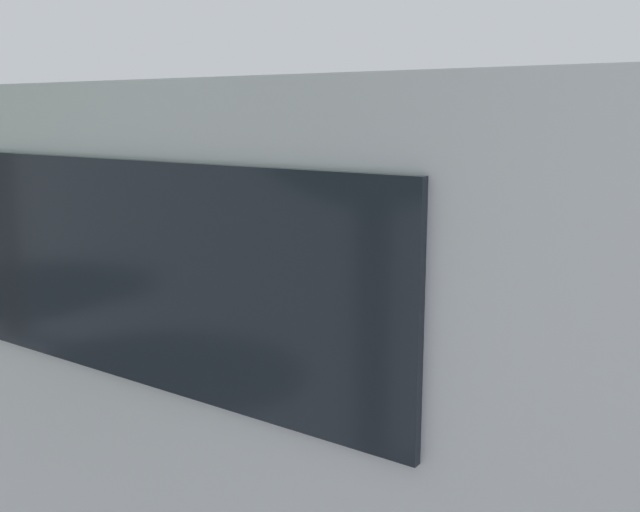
{
  "coord_description": "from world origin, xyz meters",
  "views": [
    {
      "loc": [
        -5.54,
        8.78,
        3.12
      ],
      "look_at": [
        0.19,
        0.34,
        1.1
      ],
      "focal_mm": 41.35,
      "sensor_mm": 36.0,
      "label": 1
    }
  ],
  "objects_px": {
    "tour_bus": "(10,289)",
    "spectator_far_left": "(406,312)",
    "spectator_centre": "(256,284)",
    "parked_motorcycle_silver": "(179,346)",
    "spectator_left": "(315,302)",
    "spectator_far_right": "(119,275)",
    "spectator_right": "(163,281)",
    "stunt_motorcycle": "(370,232)"
  },
  "relations": [
    {
      "from": "tour_bus",
      "to": "spectator_far_left",
      "type": "relative_size",
      "value": 5.91
    },
    {
      "from": "spectator_centre",
      "to": "parked_motorcycle_silver",
      "type": "bearing_deg",
      "value": 66.08
    },
    {
      "from": "spectator_far_left",
      "to": "parked_motorcycle_silver",
      "type": "relative_size",
      "value": 0.89
    },
    {
      "from": "spectator_far_left",
      "to": "spectator_left",
      "type": "distance_m",
      "value": 1.23
    },
    {
      "from": "parked_motorcycle_silver",
      "to": "spectator_far_right",
      "type": "bearing_deg",
      "value": -20.02
    },
    {
      "from": "tour_bus",
      "to": "spectator_far_left",
      "type": "height_order",
      "value": "tour_bus"
    },
    {
      "from": "spectator_far_left",
      "to": "spectator_centre",
      "type": "relative_size",
      "value": 1.01
    },
    {
      "from": "spectator_left",
      "to": "parked_motorcycle_silver",
      "type": "distance_m",
      "value": 1.63
    },
    {
      "from": "parked_motorcycle_silver",
      "to": "spectator_far_left",
      "type": "bearing_deg",
      "value": -162.24
    },
    {
      "from": "spectator_right",
      "to": "stunt_motorcycle",
      "type": "bearing_deg",
      "value": -93.55
    },
    {
      "from": "spectator_far_right",
      "to": "stunt_motorcycle",
      "type": "height_order",
      "value": "stunt_motorcycle"
    },
    {
      "from": "stunt_motorcycle",
      "to": "spectator_far_right",
      "type": "bearing_deg",
      "value": 76.24
    },
    {
      "from": "spectator_left",
      "to": "spectator_far_right",
      "type": "height_order",
      "value": "spectator_far_right"
    },
    {
      "from": "stunt_motorcycle",
      "to": "parked_motorcycle_silver",
      "type": "bearing_deg",
      "value": 96.08
    },
    {
      "from": "stunt_motorcycle",
      "to": "spectator_far_left",
      "type": "bearing_deg",
      "value": 124.17
    },
    {
      "from": "spectator_far_left",
      "to": "spectator_left",
      "type": "bearing_deg",
      "value": -5.66
    },
    {
      "from": "spectator_far_right",
      "to": "stunt_motorcycle",
      "type": "xyz_separation_m",
      "value": [
        -1.14,
        -4.64,
        0.04
      ]
    },
    {
      "from": "spectator_far_right",
      "to": "parked_motorcycle_silver",
      "type": "relative_size",
      "value": 0.81
    },
    {
      "from": "spectator_left",
      "to": "parked_motorcycle_silver",
      "type": "bearing_deg",
      "value": 36.1
    },
    {
      "from": "spectator_centre",
      "to": "spectator_far_right",
      "type": "relative_size",
      "value": 1.08
    },
    {
      "from": "spectator_centre",
      "to": "spectator_far_right",
      "type": "distance_m",
      "value": 2.12
    },
    {
      "from": "tour_bus",
      "to": "spectator_far_right",
      "type": "relative_size",
      "value": 6.44
    },
    {
      "from": "spectator_far_left",
      "to": "spectator_right",
      "type": "relative_size",
      "value": 1.07
    },
    {
      "from": "spectator_far_right",
      "to": "tour_bus",
      "type": "bearing_deg",
      "value": 125.03
    },
    {
      "from": "spectator_far_left",
      "to": "spectator_left",
      "type": "xyz_separation_m",
      "value": [
        1.22,
        -0.12,
        -0.11
      ]
    },
    {
      "from": "spectator_far_right",
      "to": "spectator_centre",
      "type": "bearing_deg",
      "value": -172.08
    },
    {
      "from": "parked_motorcycle_silver",
      "to": "stunt_motorcycle",
      "type": "bearing_deg",
      "value": -83.92
    },
    {
      "from": "spectator_centre",
      "to": "tour_bus",
      "type": "bearing_deg",
      "value": 88.22
    },
    {
      "from": "tour_bus",
      "to": "spectator_right",
      "type": "height_order",
      "value": "tour_bus"
    },
    {
      "from": "tour_bus",
      "to": "parked_motorcycle_silver",
      "type": "bearing_deg",
      "value": -82.22
    },
    {
      "from": "spectator_right",
      "to": "spectator_far_right",
      "type": "height_order",
      "value": "spectator_right"
    },
    {
      "from": "spectator_far_left",
      "to": "spectator_far_right",
      "type": "distance_m",
      "value": 4.17
    },
    {
      "from": "spectator_left",
      "to": "stunt_motorcycle",
      "type": "distance_m",
      "value": 4.71
    },
    {
      "from": "spectator_far_left",
      "to": "stunt_motorcycle",
      "type": "distance_m",
      "value": 5.4
    },
    {
      "from": "stunt_motorcycle",
      "to": "tour_bus",
      "type": "bearing_deg",
      "value": 96.59
    },
    {
      "from": "spectator_centre",
      "to": "stunt_motorcycle",
      "type": "relative_size",
      "value": 0.92
    },
    {
      "from": "parked_motorcycle_silver",
      "to": "stunt_motorcycle",
      "type": "relative_size",
      "value": 1.04
    },
    {
      "from": "spectator_far_left",
      "to": "spectator_far_right",
      "type": "relative_size",
      "value": 1.09
    },
    {
      "from": "spectator_left",
      "to": "parked_motorcycle_silver",
      "type": "xyz_separation_m",
      "value": [
        1.25,
        0.91,
        -0.5
      ]
    },
    {
      "from": "spectator_left",
      "to": "spectator_far_left",
      "type": "bearing_deg",
      "value": 174.34
    },
    {
      "from": "parked_motorcycle_silver",
      "to": "tour_bus",
      "type": "bearing_deg",
      "value": 97.78
    },
    {
      "from": "spectator_right",
      "to": "parked_motorcycle_silver",
      "type": "bearing_deg",
      "value": 145.14
    }
  ]
}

